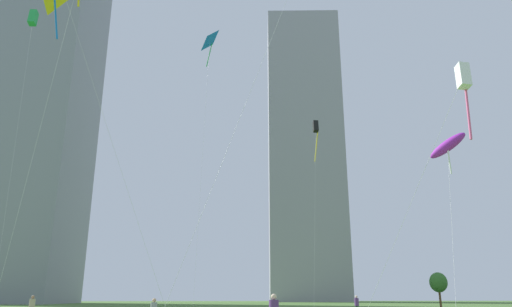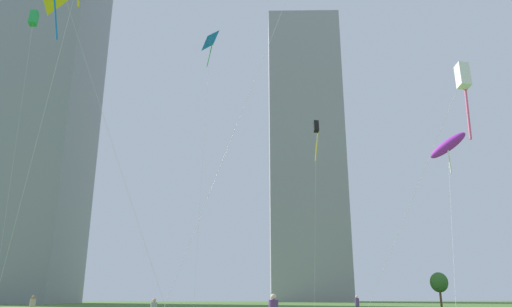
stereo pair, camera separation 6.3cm
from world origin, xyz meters
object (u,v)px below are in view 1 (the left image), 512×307
Objects in this scene: person_standing_2 at (32,306)px; person_standing_0 at (357,304)px; distant_highrise_1 at (304,152)px; park_tree_1 at (438,283)px; kite_flying_8 at (33,18)px; kite_flying_2 at (448,146)px; kite_flying_1 at (209,43)px; kite_flying_6 at (463,81)px; distant_highrise_0 at (38,105)px; kite_flying_3 at (316,129)px.

person_standing_0 is at bearing -76.78° from person_standing_2.
person_standing_2 is at bearing -105.14° from distant_highrise_1.
park_tree_1 reaches higher than person_standing_0.
distant_highrise_1 reaches higher than person_standing_0.
kite_flying_8 is at bearing -112.38° from distant_highrise_1.
person_standing_2 is 0.15× the size of kite_flying_2.
kite_flying_6 is (11.44, -31.94, -19.62)m from kite_flying_1.
kite_flying_2 reaches higher than park_tree_1.
kite_flying_1 is at bearing -3.89° from kite_flying_8.
distant_highrise_1 reaches higher than kite_flying_1.
person_standing_0 is 0.02× the size of distant_highrise_1.
kite_flying_6 is 51.72m from kite_flying_8.
person_standing_2 is 42.15m from park_tree_1.
distant_highrise_0 is (-32.97, 79.05, 47.51)m from person_standing_2.
park_tree_1 is 101.44m from distant_highrise_1.
person_standing_0 is 1.00× the size of person_standing_2.
person_standing_2 is 30.82m from kite_flying_2.
kite_flying_3 reaches higher than park_tree_1.
kite_flying_1 reaches higher than kite_flying_2.
kite_flying_2 is 0.59× the size of kite_flying_3.
kite_flying_1 is 82.26m from distant_highrise_0.
kite_flying_2 is 1.06× the size of kite_flying_6.
park_tree_1 reaches higher than person_standing_2.
kite_flying_8 is at bearing -64.13° from distant_highrise_0.
park_tree_1 is at bearing -69.59° from person_standing_2.
kite_flying_1 is 21.16m from kite_flying_8.
kite_flying_6 is (-0.51, -30.58, -8.90)m from kite_flying_3.
kite_flying_3 is (11.96, -1.36, -10.73)m from kite_flying_1.
kite_flying_2 is at bearing 66.38° from kite_flying_6.
person_standing_0 is 0.41× the size of park_tree_1.
distant_highrise_0 reaches higher than kite_flying_1.
kite_flying_6 is 0.12× the size of distant_highrise_0.
person_standing_0 is 0.09× the size of kite_flying_3.
person_standing_2 is 97.95m from distant_highrise_0.
kite_flying_8 is at bearing 29.94° from person_standing_2.
park_tree_1 is 105.04m from distant_highrise_0.
person_standing_0 is at bearing -54.84° from kite_flying_3.
kite_flying_6 is (23.19, -19.41, 9.41)m from person_standing_2.
person_standing_0 is at bearing -92.89° from distant_highrise_1.
kite_flying_2 is (27.74, -9.01, 9.97)m from person_standing_2.
distant_highrise_1 is (41.58, 108.47, 45.72)m from person_standing_2.
distant_highrise_0 is (-59.09, 71.31, 47.52)m from person_standing_0.
distant_highrise_0 is 1.04× the size of distant_highrise_1.
kite_flying_3 is at bearing 89.04° from kite_flying_6.
kite_flying_2 is 11.37m from kite_flying_6.
kite_flying_8 reaches higher than kite_flying_3.
kite_flying_3 is 0.22× the size of distant_highrise_1.
distant_highrise_1 is (17.88, 97.30, 27.42)m from kite_flying_3.
kite_flying_3 reaches higher than person_standing_2.
person_standing_2 is 36.22m from kite_flying_8.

